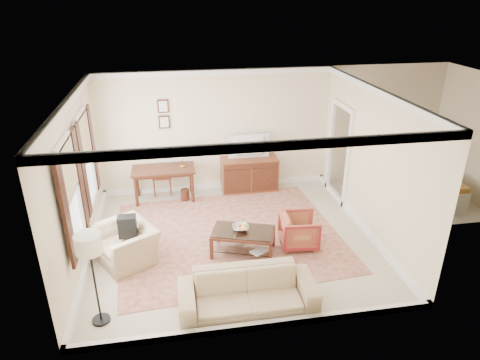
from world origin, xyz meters
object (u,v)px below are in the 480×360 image
object	(u,v)px
striped_armchair	(299,229)
club_armchair	(126,239)
writing_desk	(164,173)
coffee_table	(243,236)
sideboard	(249,174)
tv	(250,140)
sofa	(248,287)

from	to	relation	value
striped_armchair	club_armchair	size ratio (longest dim) A/B	0.68
writing_desk	coffee_table	size ratio (longest dim) A/B	1.10
sideboard	tv	xyz separation A→B (m)	(0.00, -0.02, 0.89)
writing_desk	sideboard	bearing A→B (deg)	4.65
writing_desk	striped_armchair	distance (m)	3.52
tv	coffee_table	size ratio (longest dim) A/B	0.73
writing_desk	tv	world-z (taller)	tv
sideboard	sofa	xyz separation A→B (m)	(-0.84, -4.20, -0.00)
coffee_table	club_armchair	size ratio (longest dim) A/B	1.23
tv	striped_armchair	bearing A→B (deg)	100.20
club_armchair	sofa	distance (m)	2.52
sideboard	coffee_table	world-z (taller)	sideboard
writing_desk	sofa	bearing A→B (deg)	-73.33
club_armchair	striped_armchair	bearing A→B (deg)	59.00
sideboard	club_armchair	distance (m)	3.76
tv	striped_armchair	distance (m)	2.80
sideboard	club_armchair	xyz separation A→B (m)	(-2.75, -2.57, 0.04)
sideboard	coffee_table	distance (m)	2.77
tv	writing_desk	bearing A→B (deg)	4.09
writing_desk	club_armchair	size ratio (longest dim) A/B	1.36
striped_armchair	sideboard	bearing A→B (deg)	15.19
striped_armchair	sofa	world-z (taller)	sofa
striped_armchair	tv	bearing A→B (deg)	15.27
sideboard	sofa	bearing A→B (deg)	-101.24
writing_desk	coffee_table	world-z (taller)	writing_desk
tv	striped_armchair	size ratio (longest dim) A/B	1.33
coffee_table	striped_armchair	distance (m)	1.10
writing_desk	club_armchair	distance (m)	2.51
writing_desk	club_armchair	bearing A→B (deg)	-106.37
striped_armchair	club_armchair	bearing A→B (deg)	94.21
sideboard	coffee_table	size ratio (longest dim) A/B	1.05
writing_desk	striped_armchair	bearing A→B (deg)	-44.27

